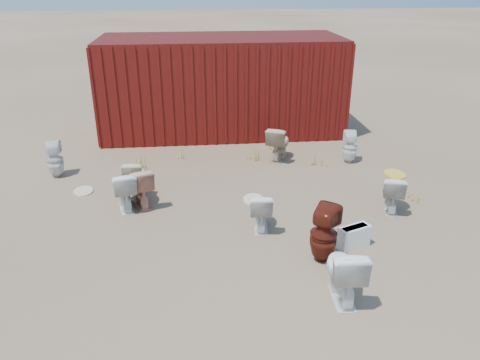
{
  "coord_description": "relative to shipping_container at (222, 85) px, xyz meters",
  "views": [
    {
      "loc": [
        -0.76,
        -6.77,
        3.84
      ],
      "look_at": [
        0.0,
        0.6,
        0.55
      ],
      "focal_mm": 35.0,
      "sensor_mm": 36.0,
      "label": 1
    }
  ],
  "objects": [
    {
      "name": "toilet_back_yellowlid",
      "position": [
        2.63,
        -4.94,
        -0.86
      ],
      "size": [
        0.57,
        0.75,
        0.68
      ],
      "primitive_type": "imported",
      "rotation": [
        0.0,
        0.0,
        2.83
      ],
      "color": "silver",
      "rests_on": "ground"
    },
    {
      "name": "toilet_back_a",
      "position": [
        -3.6,
        -2.8,
        -0.82
      ],
      "size": [
        0.4,
        0.41,
        0.75
      ],
      "primitive_type": "imported",
      "rotation": [
        0.0,
        0.0,
        3.35
      ],
      "color": "silver",
      "rests_on": "ground"
    },
    {
      "name": "loose_tank",
      "position": [
        1.59,
        -6.06,
        -1.02
      ],
      "size": [
        0.54,
        0.37,
        0.35
      ],
      "primitive_type": "cube",
      "rotation": [
        0.0,
        0.0,
        0.38
      ],
      "color": "white",
      "rests_on": "ground"
    },
    {
      "name": "toilet_back_beige_right",
      "position": [
        1.1,
        -2.3,
        -0.81
      ],
      "size": [
        0.72,
        0.87,
        0.77
      ],
      "primitive_type": "imported",
      "rotation": [
        0.0,
        0.0,
        2.68
      ],
      "color": "#BFA98C",
      "rests_on": "ground"
    },
    {
      "name": "shipping_container",
      "position": [
        0.0,
        0.0,
        0.0
      ],
      "size": [
        6.0,
        2.4,
        2.4
      ],
      "primitive_type": "cube",
      "color": "#500D0D",
      "rests_on": "ground"
    },
    {
      "name": "yellow_lid",
      "position": [
        2.63,
        -4.94,
        -0.51
      ],
      "size": [
        0.34,
        0.43,
        0.02
      ],
      "primitive_type": "ellipsoid",
      "color": "gold",
      "rests_on": "toilet_back_yellowlid"
    },
    {
      "name": "toilet_front_pink",
      "position": [
        -1.76,
        -4.28,
        -0.83
      ],
      "size": [
        0.6,
        0.81,
        0.74
      ],
      "primitive_type": "imported",
      "rotation": [
        0.0,
        0.0,
        3.44
      ],
      "color": "tan",
      "rests_on": "ground"
    },
    {
      "name": "toilet_front_e",
      "position": [
        1.04,
        -7.23,
        -0.8
      ],
      "size": [
        0.48,
        0.8,
        0.79
      ],
      "primitive_type": "imported",
      "rotation": [
        0.0,
        0.0,
        3.09
      ],
      "color": "white",
      "rests_on": "ground"
    },
    {
      "name": "weed_clump_d",
      "position": [
        -1.1,
        -2.05,
        -1.07
      ],
      "size": [
        0.3,
        0.3,
        0.26
      ],
      "primitive_type": "cone",
      "color": "#9D9C3E",
      "rests_on": "ground"
    },
    {
      "name": "weed_clump_f",
      "position": [
        3.28,
        -4.62,
        -1.09
      ],
      "size": [
        0.28,
        0.28,
        0.23
      ],
      "primitive_type": "cone",
      "color": "#9D9C3E",
      "rests_on": "ground"
    },
    {
      "name": "weed_clump_c",
      "position": [
        1.86,
        -2.75,
        -1.03
      ],
      "size": [
        0.36,
        0.36,
        0.34
      ],
      "primitive_type": "cone",
      "color": "#9D9C3E",
      "rests_on": "ground"
    },
    {
      "name": "loose_lid_near",
      "position": [
        0.28,
        -4.3,
        -1.19
      ],
      "size": [
        0.43,
        0.53,
        0.02
      ],
      "primitive_type": "ellipsoid",
      "rotation": [
        0.0,
        0.0,
        -0.1
      ],
      "color": "beige",
      "rests_on": "ground"
    },
    {
      "name": "weed_clump_a",
      "position": [
        -1.86,
        -2.64,
        -1.04
      ],
      "size": [
        0.36,
        0.36,
        0.32
      ],
      "primitive_type": "cone",
      "color": "#9D9C3E",
      "rests_on": "ground"
    },
    {
      "name": "loose_lid_far",
      "position": [
        -2.92,
        -3.61,
        -1.19
      ],
      "size": [
        0.43,
        0.52,
        0.02
      ],
      "primitive_type": "ellipsoid",
      "rotation": [
        0.0,
        0.0,
        0.16
      ],
      "color": "beige",
      "rests_on": "ground"
    },
    {
      "name": "weed_clump_b",
      "position": [
        0.53,
        -2.32,
        -1.05
      ],
      "size": [
        0.32,
        0.32,
        0.3
      ],
      "primitive_type": "cone",
      "color": "#9D9C3E",
      "rests_on": "ground"
    },
    {
      "name": "weed_clump_e",
      "position": [
        1.14,
        -1.7,
        -1.07
      ],
      "size": [
        0.34,
        0.34,
        0.26
      ],
      "primitive_type": "cone",
      "color": "#9D9C3E",
      "rests_on": "ground"
    },
    {
      "name": "toilet_back_e",
      "position": [
        2.62,
        -2.64,
        -0.85
      ],
      "size": [
        0.37,
        0.37,
        0.71
      ],
      "primitive_type": "imported",
      "rotation": [
        0.0,
        0.0,
        2.98
      ],
      "color": "white",
      "rests_on": "ground"
    },
    {
      "name": "ground",
      "position": [
        0.0,
        -5.2,
        -1.2
      ],
      "size": [
        100.0,
        100.0,
        0.0
      ],
      "primitive_type": "plane",
      "color": "brown",
      "rests_on": "ground"
    },
    {
      "name": "toilet_front_c",
      "position": [
        0.26,
        -5.34,
        -0.87
      ],
      "size": [
        0.44,
        0.69,
        0.66
      ],
      "primitive_type": "imported",
      "rotation": [
        0.0,
        0.0,
        3.03
      ],
      "color": "white",
      "rests_on": "ground"
    },
    {
      "name": "toilet_back_beige_left",
      "position": [
        -1.89,
        -3.71,
        -0.87
      ],
      "size": [
        0.43,
        0.68,
        0.66
      ],
      "primitive_type": "imported",
      "rotation": [
        0.0,
        0.0,
        3.04
      ],
      "color": "beige",
      "rests_on": "ground"
    },
    {
      "name": "toilet_front_a",
      "position": [
        -2.02,
        -4.4,
        -0.84
      ],
      "size": [
        0.55,
        0.78,
        0.72
      ],
      "primitive_type": "imported",
      "rotation": [
        0.0,
        0.0,
        3.37
      ],
      "color": "white",
      "rests_on": "ground"
    },
    {
      "name": "toilet_front_maroon",
      "position": [
        1.02,
        -6.36,
        -0.77
      ],
      "size": [
        0.55,
        0.55,
        0.87
      ],
      "primitive_type": "imported",
      "rotation": [
        0.0,
        0.0,
        2.47
      ],
      "color": "#57190E",
      "rests_on": "ground"
    }
  ]
}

